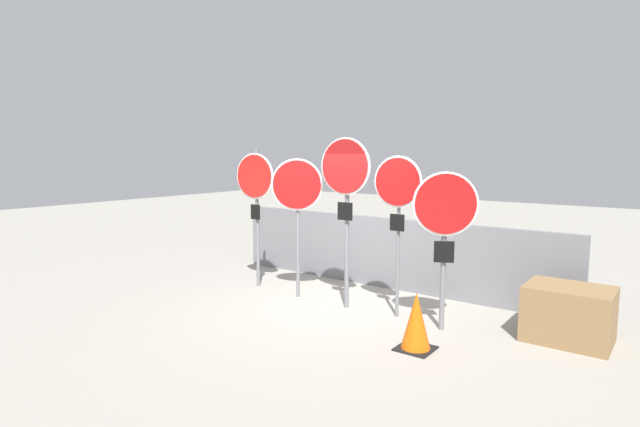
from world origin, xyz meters
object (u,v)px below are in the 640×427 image
Objects in this scene: stop_sign_4 at (445,218)px; traffic_cone_0 at (416,321)px; stop_sign_3 at (398,195)px; stop_sign_2 at (345,185)px; storage_crate at (568,314)px; stop_sign_0 at (255,187)px; stop_sign_1 at (297,194)px.

stop_sign_4 is 3.00× the size of traffic_cone_0.
stop_sign_3 is 1.98m from traffic_cone_0.
stop_sign_2 reaches higher than stop_sign_3.
stop_sign_4 reaches higher than traffic_cone_0.
traffic_cone_0 is at bearing -135.40° from storage_crate.
stop_sign_0 reaches higher than stop_sign_3.
stop_sign_1 is 2.26× the size of storage_crate.
stop_sign_3 is at bearing 142.52° from stop_sign_4.
stop_sign_4 is (3.75, -0.13, -0.27)m from stop_sign_0.
stop_sign_1 is at bearing -172.01° from storage_crate.
stop_sign_3 reaches higher than traffic_cone_0.
stop_sign_3 is 0.86m from stop_sign_4.
stop_sign_3 is 2.82m from storage_crate.
traffic_cone_0 is (3.75, -0.98, -1.51)m from stop_sign_0.
stop_sign_0 is at bearing 176.97° from stop_sign_2.
stop_sign_3 is at bearing -167.66° from storage_crate.
stop_sign_4 is at bearing -157.12° from storage_crate.
stop_sign_3 reaches higher than stop_sign_4.
stop_sign_1 is 1.07× the size of stop_sign_4.
stop_sign_2 is 3.64m from storage_crate.
traffic_cone_0 is at bearing -49.14° from stop_sign_1.
stop_sign_1 is at bearing 161.55° from traffic_cone_0.
stop_sign_4 is (0.81, -0.13, -0.27)m from stop_sign_3.
stop_sign_2 reaches higher than stop_sign_1.
stop_sign_4 is 2.06m from storage_crate.
storage_crate is at bearing -5.41° from stop_sign_4.
stop_sign_0 is 3.44× the size of traffic_cone_0.
traffic_cone_0 is 2.12m from storage_crate.
stop_sign_1 is 3.18m from traffic_cone_0.
stop_sign_1 is (1.07, -0.08, -0.08)m from stop_sign_0.
stop_sign_0 is 1.15× the size of stop_sign_4.
storage_crate is at bearing -22.69° from stop_sign_1.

